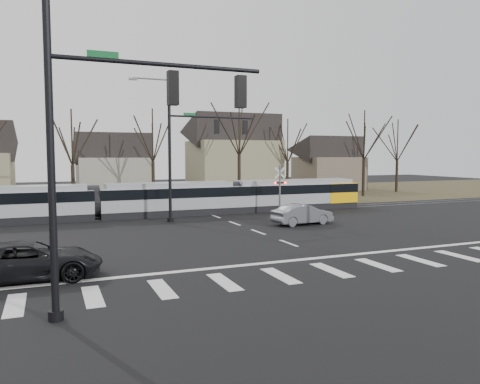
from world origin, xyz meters
name	(u,v)px	position (x,y,z in m)	size (l,w,h in m)	color
ground	(307,250)	(0.00, 0.00, 0.00)	(140.00, 140.00, 0.00)	black
grass_verge	(163,197)	(0.00, 32.00, 0.01)	(140.00, 28.00, 0.01)	#38331E
crosswalk	(355,267)	(0.00, -4.00, 0.01)	(27.00, 2.60, 0.01)	silver
stop_line	(327,257)	(0.00, -1.80, 0.01)	(28.00, 0.35, 0.01)	silver
lane_dashes	(208,213)	(0.00, 16.00, 0.01)	(0.18, 30.00, 0.01)	silver
rail_pair	(209,213)	(0.00, 15.80, 0.03)	(90.00, 1.52, 0.06)	#59595E
tram	(168,198)	(-3.34, 16.00, 1.43)	(34.70, 2.58, 2.63)	gray
sedan	(303,214)	(4.19, 7.75, 0.72)	(4.48, 1.94, 1.43)	#595A61
suv	(30,261)	(-12.85, -0.83, 0.75)	(5.49, 2.66, 1.50)	black
signal_pole_near_left	(108,126)	(-10.41, -6.00, 5.70)	(9.28, 0.44, 10.20)	black
signal_pole_far	(191,143)	(-2.41, 12.50, 5.70)	(9.28, 0.44, 10.20)	black
rail_crossing_signal	(280,192)	(5.00, 12.79, 1.89)	(1.08, 0.36, 4.00)	#59595B
tree_row	(195,153)	(2.00, 26.00, 5.00)	(59.20, 7.20, 10.00)	black
house_b	(113,162)	(-5.00, 36.00, 3.97)	(8.64, 7.56, 7.65)	gray
house_c	(233,151)	(9.00, 33.00, 5.23)	(10.80, 8.64, 10.10)	#7E785B
house_d	(329,161)	(24.00, 35.00, 3.97)	(8.64, 7.56, 7.65)	brown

